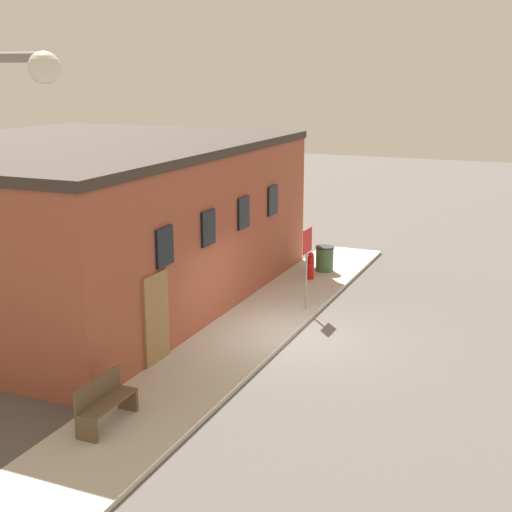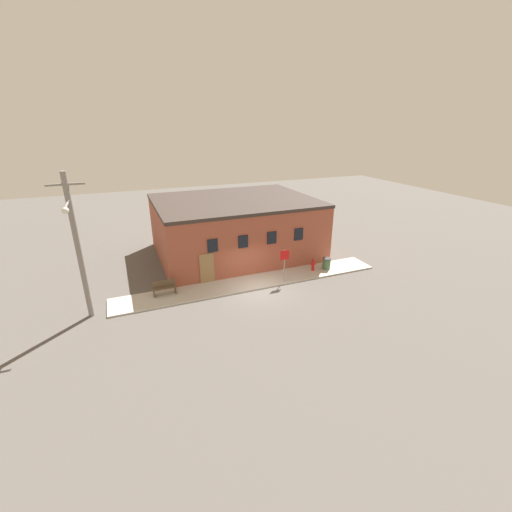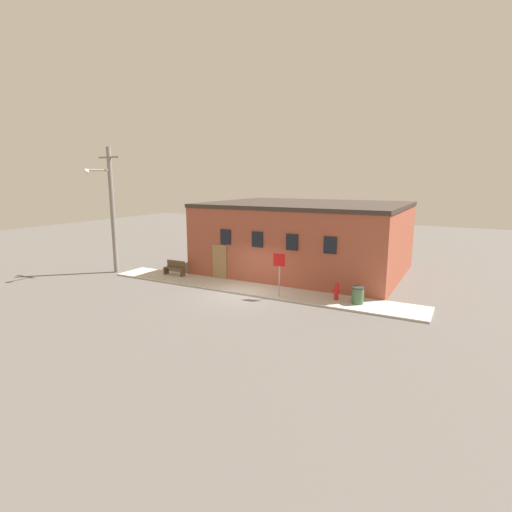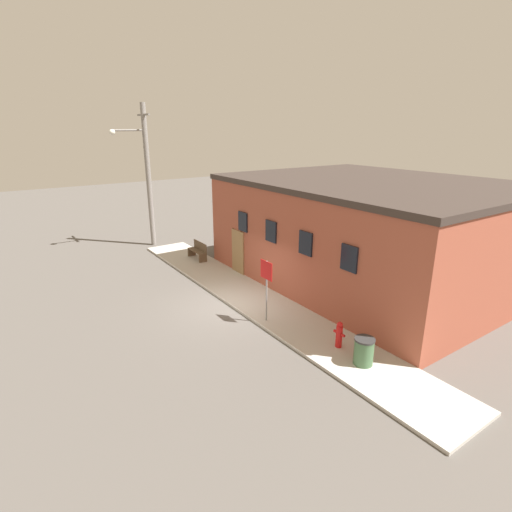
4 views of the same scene
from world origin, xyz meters
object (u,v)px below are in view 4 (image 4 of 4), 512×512
Objects in this scene: trash_bin at (364,351)px; bench at (198,251)px; utility_pole at (147,173)px; fire_hydrant at (339,334)px; stop_sign at (266,279)px.

bench is at bearing 177.70° from trash_bin.
fire_hydrant is at bearing 2.29° from utility_pole.
stop_sign is 1.61× the size of bench.
fire_hydrant is 10.75m from bench.
stop_sign is at bearing -169.40° from trash_bin.
utility_pole reaches higher than bench.
utility_pole is (-16.13, -0.49, 3.80)m from trash_bin.
stop_sign reaches higher than fire_hydrant.
fire_hydrant reaches higher than trash_bin.
utility_pole is (-4.29, -0.97, 3.79)m from bench.
trash_bin is at bearing -2.30° from bench.
bench is 11.85m from trash_bin.
bench reaches higher than trash_bin.
utility_pole reaches higher than stop_sign.
fire_hydrant is 1.05× the size of trash_bin.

